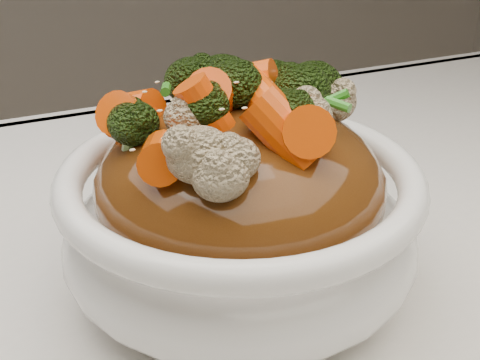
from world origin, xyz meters
name	(u,v)px	position (x,y,z in m)	size (l,w,h in m)	color
tablecloth	(286,349)	(0.00, 0.00, 0.73)	(1.20, 0.80, 0.04)	white
bowl	(240,227)	(-0.01, 0.05, 0.79)	(0.22, 0.22, 0.09)	white
sauce_base	(240,184)	(-0.01, 0.05, 0.82)	(0.18, 0.18, 0.10)	#522A0E
carrots	(240,84)	(-0.01, 0.05, 0.89)	(0.18, 0.18, 0.05)	#E64C07
broccoli	(240,86)	(-0.01, 0.05, 0.89)	(0.18, 0.18, 0.05)	black
cauliflower	(240,89)	(-0.01, 0.05, 0.89)	(0.18, 0.18, 0.04)	tan
scallions	(240,82)	(-0.01, 0.05, 0.89)	(0.13, 0.13, 0.02)	#2B7E1D
sesame_seeds	(240,82)	(-0.01, 0.05, 0.89)	(0.16, 0.16, 0.01)	beige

